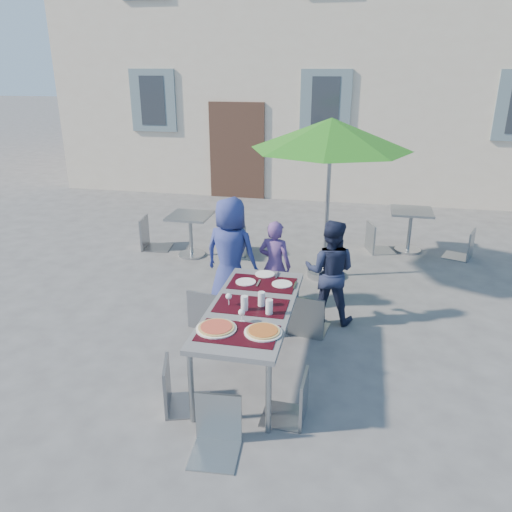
% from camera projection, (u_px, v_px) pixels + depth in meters
% --- Properties ---
extents(ground, '(90.00, 90.00, 0.00)m').
position_uv_depth(ground, '(250.00, 395.00, 4.79)').
color(ground, '#4C4C4F').
rests_on(ground, ground).
extents(dining_table, '(0.80, 1.85, 0.76)m').
position_uv_depth(dining_table, '(251.00, 311.00, 4.91)').
color(dining_table, '#4A4A4F').
rests_on(dining_table, ground).
extents(pizza_near_left, '(0.37, 0.37, 0.03)m').
position_uv_depth(pizza_near_left, '(216.00, 328.00, 4.45)').
color(pizza_near_left, white).
rests_on(pizza_near_left, dining_table).
extents(pizza_near_right, '(0.34, 0.34, 0.03)m').
position_uv_depth(pizza_near_right, '(263.00, 331.00, 4.38)').
color(pizza_near_right, white).
rests_on(pizza_near_right, dining_table).
extents(glassware, '(0.49, 0.43, 0.15)m').
position_uv_depth(glassware, '(254.00, 303.00, 4.77)').
color(glassware, silver).
rests_on(glassware, dining_table).
extents(place_settings, '(0.65, 0.48, 0.01)m').
position_uv_depth(place_settings, '(265.00, 280.00, 5.46)').
color(place_settings, white).
rests_on(place_settings, dining_table).
extents(child_0, '(0.79, 0.60, 1.46)m').
position_uv_depth(child_0, '(231.00, 254.00, 6.31)').
color(child_0, navy).
rests_on(child_0, ground).
extents(child_1, '(0.47, 0.36, 1.17)m').
position_uv_depth(child_1, '(275.00, 265.00, 6.32)').
color(child_1, '#603E7F').
rests_on(child_1, ground).
extents(child_2, '(0.65, 0.41, 1.29)m').
position_uv_depth(child_2, '(330.00, 272.00, 5.99)').
color(child_2, '#1B213C').
rests_on(child_2, ground).
extents(chair_0, '(0.47, 0.48, 0.91)m').
position_uv_depth(chair_0, '(206.00, 286.00, 5.87)').
color(chair_0, gray).
rests_on(chair_0, ground).
extents(chair_1, '(0.60, 0.60, 1.03)m').
position_uv_depth(chair_1, '(253.00, 282.00, 5.77)').
color(chair_1, gray).
rests_on(chair_1, ground).
extents(chair_2, '(0.48, 0.48, 0.95)m').
position_uv_depth(chair_2, '(309.00, 290.00, 5.69)').
color(chair_2, gray).
rests_on(chair_2, ground).
extents(chair_3, '(0.50, 0.49, 0.89)m').
position_uv_depth(chair_3, '(176.00, 358.00, 4.44)').
color(chair_3, gray).
rests_on(chair_3, ground).
extents(chair_4, '(0.39, 0.39, 0.86)m').
position_uv_depth(chair_4, '(294.00, 371.00, 4.29)').
color(chair_4, gray).
rests_on(chair_4, ground).
extents(chair_5, '(0.42, 0.42, 0.88)m').
position_uv_depth(chair_5, '(215.00, 396.00, 3.94)').
color(chair_5, '#939B9F').
rests_on(chair_5, ground).
extents(patio_umbrella, '(2.22, 2.22, 2.31)m').
position_uv_depth(patio_umbrella, '(331.00, 136.00, 6.75)').
color(patio_umbrella, '#B3B6BB').
rests_on(patio_umbrella, ground).
extents(cafe_table_0, '(0.66, 0.66, 0.71)m').
position_uv_depth(cafe_table_0, '(191.00, 229.00, 8.14)').
color(cafe_table_0, '#B3B6BB').
rests_on(cafe_table_0, ground).
extents(bg_chair_l_0, '(0.51, 0.51, 1.02)m').
position_uv_depth(bg_chair_l_0, '(149.00, 214.00, 8.45)').
color(bg_chair_l_0, gray).
rests_on(bg_chair_l_0, ground).
extents(bg_chair_r_0, '(0.59, 0.58, 1.03)m').
position_uv_depth(bg_chair_r_0, '(237.00, 218.00, 8.19)').
color(bg_chair_r_0, '#939A9E').
rests_on(bg_chair_r_0, ground).
extents(cafe_table_1, '(0.67, 0.67, 0.72)m').
position_uv_depth(cafe_table_1, '(410.00, 224.00, 8.34)').
color(cafe_table_1, '#B3B6BB').
rests_on(cafe_table_1, ground).
extents(bg_chair_l_1, '(0.53, 0.53, 0.94)m').
position_uv_depth(bg_chair_l_1, '(377.00, 220.00, 8.30)').
color(bg_chair_l_1, '#91979C').
rests_on(bg_chair_l_1, ground).
extents(bg_chair_r_1, '(0.53, 0.52, 0.92)m').
position_uv_depth(bg_chair_r_1, '(467.00, 227.00, 8.01)').
color(bg_chair_r_1, gray).
rests_on(bg_chair_r_1, ground).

